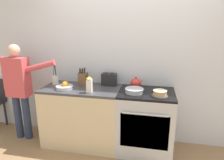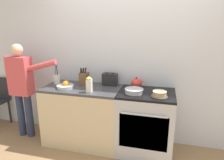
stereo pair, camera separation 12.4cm
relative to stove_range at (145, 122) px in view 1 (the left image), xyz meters
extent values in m
plane|color=#93704C|center=(-0.28, -0.30, -0.45)|extent=(16.00, 16.00, 0.00)
cube|color=silver|center=(-0.28, 0.33, 0.85)|extent=(8.00, 0.04, 2.60)
cube|color=beige|center=(-0.95, 0.00, -0.02)|extent=(1.14, 0.61, 0.87)
cube|color=#3D3D42|center=(-0.95, 0.00, 0.43)|extent=(1.14, 0.61, 0.03)
cube|color=#B7BABF|center=(0.00, 0.00, -0.02)|extent=(0.76, 0.61, 0.87)
cube|color=black|center=(0.00, -0.29, 0.01)|extent=(0.62, 0.01, 0.48)
cylinder|color=#B7BABF|center=(0.00, -0.32, 0.26)|extent=(0.57, 0.02, 0.02)
cube|color=black|center=(0.00, 0.00, 0.43)|extent=(0.76, 0.61, 0.03)
cylinder|color=#4C4C51|center=(0.17, -0.13, 0.45)|extent=(0.21, 0.21, 0.01)
cylinder|color=tan|center=(0.17, -0.13, 0.47)|extent=(0.17, 0.17, 0.03)
cylinder|color=tan|center=(0.17, -0.13, 0.50)|extent=(0.17, 0.17, 0.03)
cylinder|color=beige|center=(0.17, -0.13, 0.52)|extent=(0.18, 0.18, 0.01)
cylinder|color=red|center=(-0.17, 0.18, 0.45)|extent=(0.11, 0.11, 0.01)
ellipsoid|color=red|center=(-0.17, 0.18, 0.52)|extent=(0.16, 0.16, 0.14)
cone|color=red|center=(-0.09, 0.18, 0.54)|extent=(0.08, 0.04, 0.07)
sphere|color=black|center=(-0.17, 0.18, 0.60)|extent=(0.02, 0.02, 0.02)
cylinder|color=#B7BABF|center=(-0.16, -0.07, 0.48)|extent=(0.24, 0.24, 0.06)
torus|color=#B7BABF|center=(-0.16, -0.07, 0.51)|extent=(0.25, 0.25, 0.01)
cube|color=brown|center=(-0.96, 0.13, 0.55)|extent=(0.12, 0.13, 0.19)
cylinder|color=black|center=(-0.99, 0.09, 0.68)|extent=(0.01, 0.04, 0.08)
cylinder|color=black|center=(-0.96, 0.09, 0.68)|extent=(0.01, 0.04, 0.08)
cylinder|color=black|center=(-0.92, 0.09, 0.68)|extent=(0.01, 0.04, 0.08)
cylinder|color=black|center=(-0.99, 0.13, 0.67)|extent=(0.01, 0.03, 0.06)
cylinder|color=black|center=(-0.96, 0.12, 0.68)|extent=(0.01, 0.04, 0.08)
cylinder|color=black|center=(-0.92, 0.12, 0.68)|extent=(0.01, 0.04, 0.09)
cylinder|color=silver|center=(-1.39, 0.07, 0.52)|extent=(0.10, 0.10, 0.14)
cylinder|color=#B7BABF|center=(-1.37, 0.08, 0.61)|extent=(0.03, 0.05, 0.23)
cylinder|color=teal|center=(-1.37, 0.09, 0.64)|extent=(0.03, 0.03, 0.28)
cylinder|color=black|center=(-1.37, 0.07, 0.64)|extent=(0.02, 0.04, 0.29)
cylinder|color=teal|center=(-1.41, 0.08, 0.61)|extent=(0.01, 0.03, 0.23)
cylinder|color=#B7BABF|center=(-1.16, -0.11, 0.47)|extent=(0.24, 0.24, 0.05)
sphere|color=orange|center=(-1.15, -0.10, 0.52)|extent=(0.08, 0.08, 0.08)
sphere|color=orange|center=(-1.15, -0.08, 0.52)|extent=(0.08, 0.08, 0.08)
cube|color=black|center=(-0.57, 0.20, 0.54)|extent=(0.22, 0.12, 0.18)
cube|color=black|center=(-0.62, 0.20, 0.63)|extent=(0.03, 0.09, 0.00)
cube|color=black|center=(-0.53, 0.20, 0.63)|extent=(0.03, 0.09, 0.00)
cube|color=black|center=(-0.69, 0.20, 0.58)|extent=(0.02, 0.02, 0.01)
cube|color=white|center=(-0.76, -0.18, 0.54)|extent=(0.07, 0.07, 0.18)
pyramid|color=#E0BC4C|center=(-0.76, -0.18, 0.66)|extent=(0.07, 0.07, 0.03)
cylinder|color=#283351|center=(-2.02, -0.06, -0.09)|extent=(0.11, 0.11, 0.72)
cylinder|color=#283351|center=(-1.86, -0.06, -0.09)|extent=(0.11, 0.11, 0.72)
cube|color=#D14C51|center=(-1.94, -0.06, 0.57)|extent=(0.34, 0.20, 0.60)
cylinder|color=#D14C51|center=(-2.15, -0.06, 0.62)|extent=(0.08, 0.08, 0.51)
cylinder|color=#D14C51|center=(-1.55, -0.06, 0.75)|extent=(0.51, 0.08, 0.21)
sphere|color=beige|center=(-1.94, -0.06, 0.98)|extent=(0.17, 0.17, 0.17)
cylinder|color=#232328|center=(-2.52, 0.25, -0.23)|extent=(0.04, 0.04, 0.45)
camera|label=1|loc=(0.06, -2.63, 1.34)|focal=32.00mm
camera|label=2|loc=(0.18, -2.60, 1.34)|focal=32.00mm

